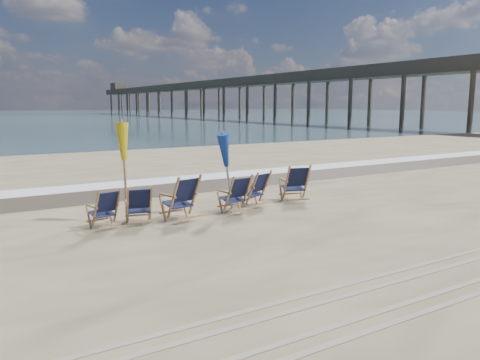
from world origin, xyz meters
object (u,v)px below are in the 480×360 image
at_px(beach_chair_2, 195,196).
at_px(umbrella_yellow, 124,147).
at_px(fishing_pier, 216,94).
at_px(beach_chair_3, 247,193).
at_px(beach_chair_1, 151,204).
at_px(umbrella_blue, 228,150).
at_px(beach_chair_0, 117,207).
at_px(beach_chair_4, 265,187).
at_px(beach_chair_5, 307,183).

distance_m(beach_chair_2, umbrella_yellow, 1.95).
bearing_deg(fishing_pier, beach_chair_3, -117.74).
distance_m(umbrella_yellow, fishing_pier, 81.51).
relative_size(beach_chair_1, beach_chair_2, 0.82).
distance_m(beach_chair_1, umbrella_blue, 2.41).
bearing_deg(umbrella_yellow, beach_chair_0, -127.68).
bearing_deg(beach_chair_0, umbrella_yellow, -139.75).
relative_size(beach_chair_0, beach_chair_1, 1.00).
xyz_separation_m(beach_chair_1, umbrella_blue, (2.14, 0.29, 1.07)).
bearing_deg(beach_chair_3, beach_chair_2, -6.56).
distance_m(beach_chair_4, umbrella_blue, 1.56).
bearing_deg(umbrella_blue, beach_chair_0, -177.00).
distance_m(beach_chair_0, beach_chair_1, 0.72).
distance_m(beach_chair_5, umbrella_blue, 2.58).
height_order(beach_chair_0, beach_chair_2, beach_chair_2).
relative_size(beach_chair_0, umbrella_yellow, 0.40).
bearing_deg(umbrella_yellow, beach_chair_1, -55.93).
distance_m(umbrella_yellow, umbrella_blue, 2.54).
distance_m(beach_chair_0, beach_chair_4, 4.01).
bearing_deg(fishing_pier, umbrella_yellow, -119.73).
bearing_deg(beach_chair_3, beach_chair_1, -8.56).
bearing_deg(beach_chair_3, beach_chair_0, -10.45).
height_order(beach_chair_1, fishing_pier, fishing_pier).
height_order(beach_chair_5, umbrella_blue, umbrella_blue).
bearing_deg(umbrella_yellow, umbrella_blue, -6.21).
bearing_deg(beach_chair_5, beach_chair_3, 21.55).
bearing_deg(beach_chair_3, umbrella_blue, -58.96).
distance_m(beach_chair_1, beach_chair_5, 4.51).
distance_m(beach_chair_0, umbrella_blue, 3.04).
bearing_deg(beach_chair_1, beach_chair_4, -163.01).
relative_size(beach_chair_1, umbrella_yellow, 0.40).
distance_m(beach_chair_2, beach_chair_5, 3.48).
relative_size(beach_chair_3, umbrella_yellow, 0.44).
bearing_deg(beach_chair_4, beach_chair_2, -5.95).
distance_m(beach_chair_3, umbrella_blue, 1.16).
bearing_deg(beach_chair_2, beach_chair_4, 178.52).
bearing_deg(beach_chair_1, beach_chair_2, -174.34).
bearing_deg(beach_chair_0, beach_chair_1, 156.67).
distance_m(beach_chair_4, beach_chair_5, 1.23).
distance_m(beach_chair_3, umbrella_yellow, 3.15).
xyz_separation_m(beach_chair_3, beach_chair_5, (2.07, 0.23, 0.04)).
height_order(beach_chair_1, beach_chair_2, beach_chair_2).
xyz_separation_m(beach_chair_4, umbrella_blue, (-1.17, -0.04, 1.04)).
height_order(beach_chair_0, fishing_pier, fishing_pier).
distance_m(beach_chair_3, fishing_pier, 80.80).
bearing_deg(umbrella_blue, umbrella_yellow, 173.79).
distance_m(beach_chair_2, beach_chair_3, 1.40).
height_order(beach_chair_3, umbrella_yellow, umbrella_yellow).
relative_size(beach_chair_0, beach_chair_4, 0.93).
xyz_separation_m(beach_chair_5, umbrella_yellow, (-4.89, 0.46, 1.16)).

